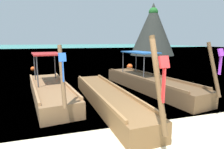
# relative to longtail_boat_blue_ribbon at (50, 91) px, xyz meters

# --- Properties ---
(sea_water) EXTENTS (120.00, 120.00, 0.00)m
(sea_water) POSITION_rel_longtail_boat_blue_ribbon_xyz_m (2.32, 56.57, -0.34)
(sea_water) COLOR #2DB29E
(sea_water) RESTS_ON ground
(longtail_boat_blue_ribbon) EXTENTS (2.18, 5.91, 2.34)m
(longtail_boat_blue_ribbon) POSITION_rel_longtail_boat_blue_ribbon_xyz_m (0.00, 0.00, 0.00)
(longtail_boat_blue_ribbon) COLOR olive
(longtail_boat_blue_ribbon) RESTS_ON ground
(longtail_boat_red_ribbon) EXTENTS (1.44, 6.85, 2.57)m
(longtail_boat_red_ribbon) POSITION_rel_longtail_boat_blue_ribbon_xyz_m (2.08, -1.63, -0.04)
(longtail_boat_red_ribbon) COLOR brown
(longtail_boat_red_ribbon) RESTS_ON ground
(longtail_boat_violet_ribbon) EXTENTS (2.36, 7.00, 2.42)m
(longtail_boat_violet_ribbon) POSITION_rel_longtail_boat_blue_ribbon_xyz_m (4.66, -0.01, 0.02)
(longtail_boat_violet_ribbon) COLOR brown
(longtail_boat_violet_ribbon) RESTS_ON ground
(karst_rock) EXTENTS (7.35, 7.33, 8.56)m
(karst_rock) POSITION_rel_longtail_boat_blue_ribbon_xyz_m (16.43, 20.81, 3.79)
(karst_rock) COLOR #2D302B
(karst_rock) RESTS_ON ground
(mooring_buoy_near) EXTENTS (0.38, 0.38, 0.38)m
(mooring_buoy_near) POSITION_rel_longtail_boat_blue_ribbon_xyz_m (-1.46, 8.03, -0.15)
(mooring_buoy_near) COLOR #EA5119
(mooring_buoy_near) RESTS_ON sea_water
(mooring_buoy_far) EXTENTS (0.50, 0.50, 0.50)m
(mooring_buoy_far) POSITION_rel_longtail_boat_blue_ribbon_xyz_m (6.35, 6.54, -0.10)
(mooring_buoy_far) COLOR #EA5119
(mooring_buoy_far) RESTS_ON sea_water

